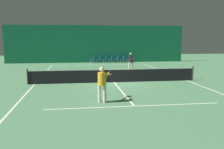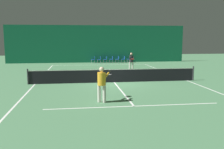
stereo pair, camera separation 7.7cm
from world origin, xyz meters
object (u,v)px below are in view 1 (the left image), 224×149
Objects in this scene: tennis_net at (114,75)px; courtside_chair_0 at (93,59)px; player_near at (102,82)px; courtside_chair_3 at (111,59)px; courtside_chair_6 at (129,59)px; courtside_chair_1 at (99,59)px; courtside_chair_2 at (105,59)px; courtside_chair_5 at (123,59)px; player_far at (131,60)px; courtside_chair_4 at (117,59)px.

tennis_net is 14.47m from courtside_chair_0.
courtside_chair_3 is (3.16, 19.92, -0.54)m from player_near.
courtside_chair_6 is (4.10, 14.46, -0.03)m from tennis_net.
courtside_chair_2 is (0.78, 0.00, 0.00)m from courtside_chair_1.
courtside_chair_5 is (3.90, 0.00, 0.00)m from courtside_chair_0.
courtside_chair_6 is (3.90, 0.00, 0.00)m from courtside_chair_1.
tennis_net is 14.29× the size of courtside_chair_1.
courtside_chair_0 is 2.34m from courtside_chair_3.
player_near is 1.01× the size of player_far.
courtside_chair_0 is 3.12m from courtside_chair_4.
courtside_chair_5 is (2.34, 0.00, 0.00)m from courtside_chair_2.
tennis_net is at bearing -6.95° from courtside_chair_3.
player_near is at bearing -12.67° from player_far.
player_far is at bearing 15.48° from courtside_chair_1.
player_far reaches higher than tennis_net.
tennis_net reaches higher than courtside_chair_5.
courtside_chair_6 is at bearing 175.68° from player_far.
courtside_chair_0 is (-0.58, 14.46, -0.03)m from tennis_net.
courtside_chair_4 is at bearing 15.26° from player_near.
courtside_chair_3 is 1.56m from courtside_chair_5.
courtside_chair_3 is at bearing -90.00° from courtside_chair_6.
courtside_chair_1 is 1.00× the size of courtside_chair_2.
courtside_chair_0 and courtside_chair_3 have the same top height.
courtside_chair_5 is at bearing 90.00° from courtside_chair_2.
player_near is 2.09× the size of courtside_chair_5.
player_near is 20.17m from courtside_chair_3.
player_near is at bearing -15.43° from courtside_chair_6.
player_far reaches higher than courtside_chair_0.
courtside_chair_3 is 0.78m from courtside_chair_4.
courtside_chair_2 is at bearing 86.11° from tennis_net.
tennis_net reaches higher than courtside_chair_0.
player_near is at bearing -13.33° from courtside_chair_5.
courtside_chair_2 is at bearing -163.34° from player_far.
tennis_net is 6.83× the size of player_near.
courtside_chair_3 is (1.56, 0.00, 0.00)m from courtside_chair_1.
courtside_chair_1 is 1.00× the size of courtside_chair_4.
courtside_chair_0 and courtside_chair_4 have the same top height.
courtside_chair_2 is at bearing -90.00° from courtside_chair_5.
courtside_chair_6 is at bearing 90.00° from courtside_chair_4.
courtside_chair_5 is (1.56, 0.00, 0.00)m from courtside_chair_3.
tennis_net is 5.66m from player_near.
player_far is 2.07× the size of courtside_chair_4.
player_far is 2.07× the size of courtside_chair_2.
courtside_chair_4 is at bearing -173.83° from player_far.
player_near is 2.09× the size of courtside_chair_2.
courtside_chair_0 and courtside_chair_2 have the same top height.
courtside_chair_2 and courtside_chair_6 have the same top height.
courtside_chair_6 is (5.50, 19.92, -0.54)m from player_near.
courtside_chair_1 is (-2.33, 8.42, -0.53)m from player_far.
courtside_chair_1 is at bearing 90.00° from courtside_chair_0.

